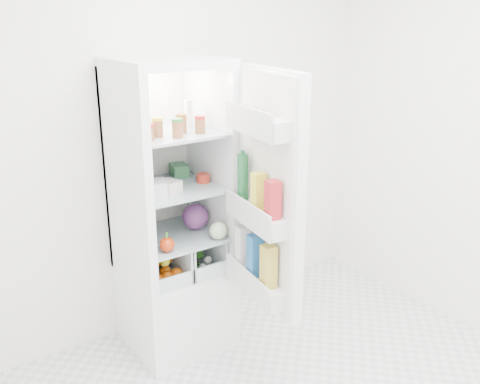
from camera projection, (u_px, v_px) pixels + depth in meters
room_walls at (348, 126)px, 2.19m from camera, size 3.02×3.02×2.61m
refrigerator at (170, 244)px, 3.34m from camera, size 0.60×0.60×1.80m
shelf_low at (175, 236)px, 3.27m from camera, size 0.49×0.53×0.01m
shelf_mid at (173, 188)px, 3.17m from camera, size 0.49×0.53×0.02m
shelf_top at (170, 133)px, 3.07m from camera, size 0.49×0.53×0.02m
crisper_left at (157, 260)px, 3.24m from camera, size 0.23×0.46×0.22m
crisper_right at (192, 250)px, 3.38m from camera, size 0.23×0.46×0.22m
condiment_jars at (173, 129)px, 2.94m from camera, size 0.38×0.16×0.08m
squeeze_bottle at (189, 114)px, 3.12m from camera, size 0.05×0.05×0.17m
tub_white at (154, 189)px, 2.98m from camera, size 0.18×0.18×0.09m
tub_cream at (168, 187)px, 3.05m from camera, size 0.15×0.15×0.07m
tin_red at (203, 178)px, 3.24m from camera, size 0.08×0.08×0.05m
tub_green at (179, 170)px, 3.36m from camera, size 0.12×0.15×0.08m
red_cabbage at (195, 217)px, 3.33m from camera, size 0.16×0.16×0.16m
bell_pepper at (167, 245)px, 3.02m from camera, size 0.09×0.09×0.09m
mushroom_bowl at (142, 229)px, 3.24m from camera, size 0.21×0.21×0.08m
salad_bag at (218, 231)px, 3.19m from camera, size 0.11×0.11×0.11m
citrus_pile at (160, 266)px, 3.23m from camera, size 0.20×0.31×0.16m
veg_pile at (194, 257)px, 3.39m from camera, size 0.16×0.30×0.10m
fridge_door at (266, 198)px, 2.85m from camera, size 0.25×0.60×1.30m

